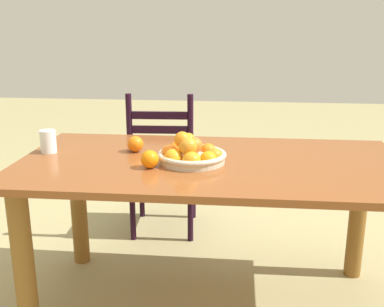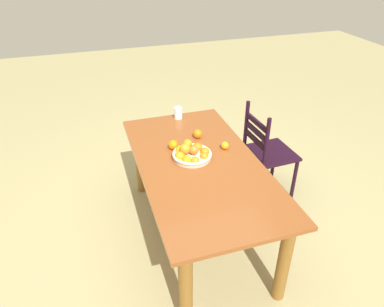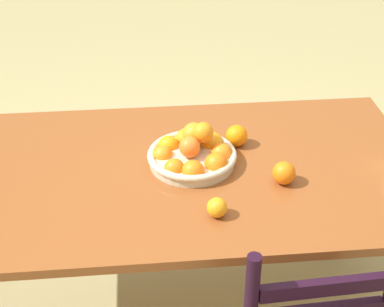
{
  "view_description": "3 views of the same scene",
  "coord_description": "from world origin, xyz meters",
  "views": [
    {
      "loc": [
        0.12,
        -2.01,
        1.34
      ],
      "look_at": [
        -0.08,
        -0.03,
        0.77
      ],
      "focal_mm": 43.41,
      "sensor_mm": 36.0,
      "label": 1
    },
    {
      "loc": [
        2.11,
        -0.73,
        2.22
      ],
      "look_at": [
        -0.08,
        -0.03,
        0.77
      ],
      "focal_mm": 33.04,
      "sensor_mm": 36.0,
      "label": 2
    },
    {
      "loc": [
        0.07,
        1.64,
        1.87
      ],
      "look_at": [
        -0.08,
        -0.03,
        0.77
      ],
      "focal_mm": 54.75,
      "sensor_mm": 36.0,
      "label": 3
    }
  ],
  "objects": [
    {
      "name": "orange_loose_1",
      "position": [
        -0.26,
        -0.13,
        0.77
      ],
      "size": [
        0.08,
        0.08,
        0.08
      ],
      "primitive_type": "sphere",
      "color": "orange",
      "rests_on": "dining_table"
    },
    {
      "name": "dining_table",
      "position": [
        0.0,
        0.0,
        0.6
      ],
      "size": [
        1.74,
        0.9,
        0.73
      ],
      "color": "brown",
      "rests_on": "ground"
    },
    {
      "name": "ground_plane",
      "position": [
        0.0,
        0.0,
        0.0
      ],
      "size": [
        12.0,
        12.0,
        0.0
      ],
      "primitive_type": "plane",
      "color": "tan"
    },
    {
      "name": "orange_loose_0",
      "position": [
        -0.13,
        0.26,
        0.77
      ],
      "size": [
        0.06,
        0.06,
        0.06
      ],
      "primitive_type": "sphere",
      "color": "orange",
      "rests_on": "dining_table"
    },
    {
      "name": "fruit_bowl",
      "position": [
        -0.09,
        -0.03,
        0.77
      ],
      "size": [
        0.31,
        0.31,
        0.15
      ],
      "color": "beige",
      "rests_on": "dining_table"
    },
    {
      "name": "chair_near_window",
      "position": [
        -0.35,
        0.79,
        0.46
      ],
      "size": [
        0.44,
        0.44,
        0.93
      ],
      "rotation": [
        0.0,
        0.0,
        3.19
      ],
      "color": "black",
      "rests_on": "ground"
    },
    {
      "name": "orange_loose_2",
      "position": [
        -0.37,
        0.11,
        0.77
      ],
      "size": [
        0.08,
        0.08,
        0.08
      ],
      "primitive_type": "sphere",
      "color": "orange",
      "rests_on": "dining_table"
    },
    {
      "name": "drinking_glass",
      "position": [
        -0.78,
        0.06,
        0.79
      ],
      "size": [
        0.08,
        0.08,
        0.11
      ],
      "primitive_type": "cylinder",
      "color": "silver",
      "rests_on": "dining_table"
    }
  ]
}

